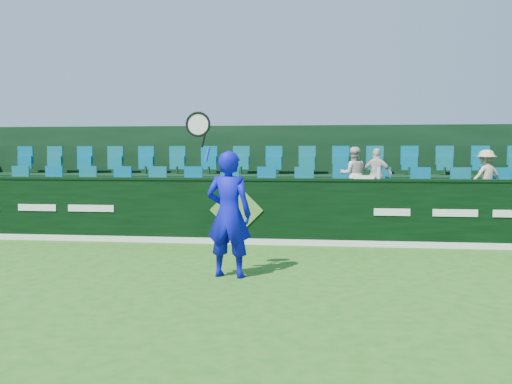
# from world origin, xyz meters

# --- Properties ---
(ground) EXTENTS (60.00, 60.00, 0.00)m
(ground) POSITION_xyz_m (0.00, 0.00, 0.00)
(ground) COLOR #246718
(ground) RESTS_ON ground
(sponsor_hoarding) EXTENTS (16.00, 0.25, 1.35)m
(sponsor_hoarding) POSITION_xyz_m (0.00, 4.00, 0.67)
(sponsor_hoarding) COLOR black
(sponsor_hoarding) RESTS_ON ground
(stand_tier_front) EXTENTS (16.00, 2.00, 0.80)m
(stand_tier_front) POSITION_xyz_m (0.00, 5.10, 0.40)
(stand_tier_front) COLOR black
(stand_tier_front) RESTS_ON ground
(stand_tier_back) EXTENTS (16.00, 1.80, 1.30)m
(stand_tier_back) POSITION_xyz_m (0.00, 7.00, 0.65)
(stand_tier_back) COLOR black
(stand_tier_back) RESTS_ON ground
(stand_rear) EXTENTS (16.00, 4.10, 2.60)m
(stand_rear) POSITION_xyz_m (0.00, 7.44, 1.22)
(stand_rear) COLOR black
(stand_rear) RESTS_ON ground
(seat_row_front) EXTENTS (13.50, 0.50, 0.60)m
(seat_row_front) POSITION_xyz_m (0.00, 5.50, 1.10)
(seat_row_front) COLOR #056381
(seat_row_front) RESTS_ON stand_tier_front
(seat_row_back) EXTENTS (13.50, 0.50, 0.60)m
(seat_row_back) POSITION_xyz_m (0.00, 7.30, 1.60)
(seat_row_back) COLOR #056381
(seat_row_back) RESTS_ON stand_tier_back
(tennis_player) EXTENTS (1.04, 0.55, 2.51)m
(tennis_player) POSITION_xyz_m (0.37, 0.87, 0.96)
(tennis_player) COLOR #0B0DC6
(tennis_player) RESTS_ON ground
(spectator_left) EXTENTS (0.62, 0.51, 1.19)m
(spectator_left) POSITION_xyz_m (2.40, 5.12, 1.40)
(spectator_left) COLOR silver
(spectator_left) RESTS_ON stand_tier_front
(spectator_middle) EXTENTS (0.74, 0.49, 1.16)m
(spectator_middle) POSITION_xyz_m (2.90, 5.12, 1.38)
(spectator_middle) COLOR silver
(spectator_middle) RESTS_ON stand_tier_front
(spectator_right) EXTENTS (0.84, 0.67, 1.13)m
(spectator_right) POSITION_xyz_m (5.18, 5.12, 1.37)
(spectator_right) COLOR beige
(spectator_right) RESTS_ON stand_tier_front
(towel) EXTENTS (0.40, 0.26, 0.06)m
(towel) POSITION_xyz_m (2.54, 4.00, 1.38)
(towel) COLOR white
(towel) RESTS_ON sponsor_hoarding
(drinks_bottle) EXTENTS (0.07, 0.07, 0.23)m
(drinks_bottle) POSITION_xyz_m (2.85, 4.00, 1.47)
(drinks_bottle) COLOR silver
(drinks_bottle) RESTS_ON sponsor_hoarding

